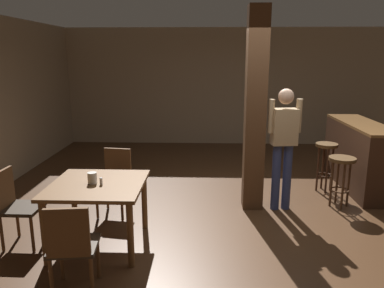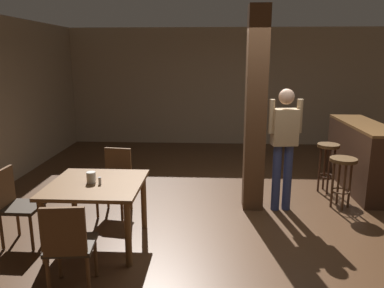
{
  "view_description": "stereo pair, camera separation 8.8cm",
  "coord_description": "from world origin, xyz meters",
  "px_view_note": "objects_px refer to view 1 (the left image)",
  "views": [
    {
      "loc": [
        -0.58,
        -4.72,
        2.15
      ],
      "look_at": [
        -0.76,
        0.25,
        0.97
      ],
      "focal_mm": 35.0,
      "sensor_mm": 36.0,
      "label": 1
    },
    {
      "loc": [
        -0.5,
        -4.72,
        2.15
      ],
      "look_at": [
        -0.76,
        0.25,
        0.97
      ],
      "focal_mm": 35.0,
      "sensor_mm": 36.0,
      "label": 2
    }
  ],
  "objects_px": {
    "chair_north": "(115,178)",
    "bar_stool_near": "(341,169)",
    "chair_west": "(15,203)",
    "napkin_cup": "(92,178)",
    "standing_person": "(284,141)",
    "bar_counter": "(354,155)",
    "salt_shaker": "(101,181)",
    "bar_stool_mid": "(326,156)",
    "dining_table": "(98,193)",
    "chair_south": "(72,244)"
  },
  "relations": [
    {
      "from": "bar_stool_near",
      "to": "salt_shaker",
      "type": "bearing_deg",
      "value": -157.28
    },
    {
      "from": "standing_person",
      "to": "bar_stool_near",
      "type": "xyz_separation_m",
      "value": [
        0.87,
        0.12,
        -0.44
      ]
    },
    {
      "from": "dining_table",
      "to": "napkin_cup",
      "type": "height_order",
      "value": "napkin_cup"
    },
    {
      "from": "chair_north",
      "to": "bar_stool_near",
      "type": "relative_size",
      "value": 1.2
    },
    {
      "from": "chair_north",
      "to": "standing_person",
      "type": "height_order",
      "value": "standing_person"
    },
    {
      "from": "chair_north",
      "to": "bar_stool_mid",
      "type": "height_order",
      "value": "chair_north"
    },
    {
      "from": "napkin_cup",
      "to": "chair_west",
      "type": "bearing_deg",
      "value": -178.61
    },
    {
      "from": "salt_shaker",
      "to": "bar_stool_near",
      "type": "height_order",
      "value": "salt_shaker"
    },
    {
      "from": "dining_table",
      "to": "bar_stool_near",
      "type": "distance_m",
      "value": 3.4
    },
    {
      "from": "salt_shaker",
      "to": "standing_person",
      "type": "bearing_deg",
      "value": 27.85
    },
    {
      "from": "salt_shaker",
      "to": "bar_stool_near",
      "type": "bearing_deg",
      "value": 22.72
    },
    {
      "from": "salt_shaker",
      "to": "standing_person",
      "type": "height_order",
      "value": "standing_person"
    },
    {
      "from": "dining_table",
      "to": "bar_counter",
      "type": "bearing_deg",
      "value": 29.91
    },
    {
      "from": "dining_table",
      "to": "bar_counter",
      "type": "distance_m",
      "value": 4.23
    },
    {
      "from": "salt_shaker",
      "to": "chair_north",
      "type": "bearing_deg",
      "value": 94.87
    },
    {
      "from": "napkin_cup",
      "to": "bar_stool_near",
      "type": "height_order",
      "value": "napkin_cup"
    },
    {
      "from": "chair_west",
      "to": "bar_stool_near",
      "type": "height_order",
      "value": "chair_west"
    },
    {
      "from": "chair_south",
      "to": "bar_stool_mid",
      "type": "xyz_separation_m",
      "value": [
        3.12,
        2.84,
        0.08
      ]
    },
    {
      "from": "chair_north",
      "to": "bar_stool_mid",
      "type": "xyz_separation_m",
      "value": [
        3.16,
        0.98,
        0.08
      ]
    },
    {
      "from": "chair_west",
      "to": "bar_stool_mid",
      "type": "bearing_deg",
      "value": 25.19
    },
    {
      "from": "standing_person",
      "to": "bar_counter",
      "type": "bearing_deg",
      "value": 35.29
    },
    {
      "from": "chair_north",
      "to": "napkin_cup",
      "type": "relative_size",
      "value": 7.11
    },
    {
      "from": "chair_south",
      "to": "bar_stool_near",
      "type": "xyz_separation_m",
      "value": [
        3.14,
        2.19,
        0.06
      ]
    },
    {
      "from": "dining_table",
      "to": "napkin_cup",
      "type": "bearing_deg",
      "value": -177.75
    },
    {
      "from": "standing_person",
      "to": "bar_stool_near",
      "type": "distance_m",
      "value": 0.98
    },
    {
      "from": "chair_south",
      "to": "bar_stool_mid",
      "type": "height_order",
      "value": "chair_south"
    },
    {
      "from": "bar_counter",
      "to": "bar_stool_mid",
      "type": "height_order",
      "value": "bar_counter"
    },
    {
      "from": "chair_west",
      "to": "napkin_cup",
      "type": "distance_m",
      "value": 0.95
    },
    {
      "from": "dining_table",
      "to": "standing_person",
      "type": "bearing_deg",
      "value": 26.37
    },
    {
      "from": "chair_south",
      "to": "bar_counter",
      "type": "height_order",
      "value": "bar_counter"
    },
    {
      "from": "napkin_cup",
      "to": "bar_stool_mid",
      "type": "xyz_separation_m",
      "value": [
        3.19,
        1.9,
        -0.23
      ]
    },
    {
      "from": "chair_south",
      "to": "chair_north",
      "type": "distance_m",
      "value": 1.85
    },
    {
      "from": "dining_table",
      "to": "salt_shaker",
      "type": "distance_m",
      "value": 0.17
    },
    {
      "from": "napkin_cup",
      "to": "bar_counter",
      "type": "relative_size",
      "value": 0.07
    },
    {
      "from": "dining_table",
      "to": "standing_person",
      "type": "relative_size",
      "value": 0.6
    },
    {
      "from": "bar_counter",
      "to": "bar_stool_mid",
      "type": "bearing_deg",
      "value": -158.34
    },
    {
      "from": "chair_north",
      "to": "standing_person",
      "type": "relative_size",
      "value": 0.52
    },
    {
      "from": "napkin_cup",
      "to": "bar_counter",
      "type": "distance_m",
      "value": 4.29
    },
    {
      "from": "dining_table",
      "to": "chair_south",
      "type": "height_order",
      "value": "chair_south"
    },
    {
      "from": "napkin_cup",
      "to": "dining_table",
      "type": "bearing_deg",
      "value": 2.25
    },
    {
      "from": "standing_person",
      "to": "bar_counter",
      "type": "xyz_separation_m",
      "value": [
        1.38,
        0.97,
        -0.45
      ]
    },
    {
      "from": "bar_counter",
      "to": "chair_south",
      "type": "bearing_deg",
      "value": -140.12
    },
    {
      "from": "chair_north",
      "to": "bar_stool_near",
      "type": "bearing_deg",
      "value": 6.08
    },
    {
      "from": "bar_stool_near",
      "to": "bar_stool_mid",
      "type": "bearing_deg",
      "value": 92.02
    },
    {
      "from": "salt_shaker",
      "to": "bar_stool_mid",
      "type": "distance_m",
      "value": 3.65
    },
    {
      "from": "chair_south",
      "to": "napkin_cup",
      "type": "distance_m",
      "value": 0.99
    },
    {
      "from": "chair_south",
      "to": "standing_person",
      "type": "relative_size",
      "value": 0.52
    },
    {
      "from": "chair_north",
      "to": "bar_counter",
      "type": "relative_size",
      "value": 0.47
    },
    {
      "from": "chair_south",
      "to": "salt_shaker",
      "type": "distance_m",
      "value": 0.94
    },
    {
      "from": "bar_counter",
      "to": "bar_stool_near",
      "type": "distance_m",
      "value": 0.99
    }
  ]
}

